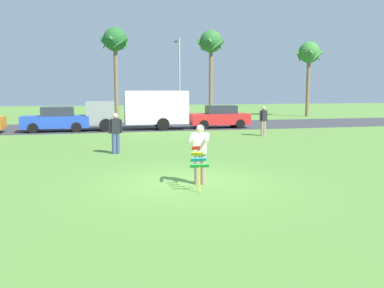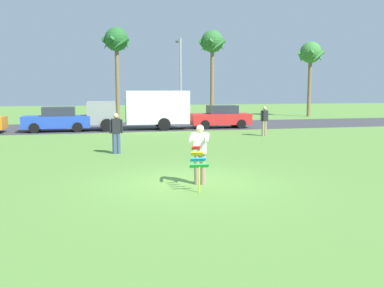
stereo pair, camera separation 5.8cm
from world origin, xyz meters
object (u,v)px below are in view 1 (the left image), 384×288
Objects in this scene: streetlight_pole at (179,74)px; person_walker_near at (263,120)px; parked_car_red at (219,117)px; person_walker_far at (116,132)px; palm_tree_far_left at (309,55)px; parked_truck_grey_van at (144,109)px; parked_car_blue at (56,120)px; kite_held at (198,161)px; person_kite_flyer at (200,152)px; palm_tree_centre_far at (211,45)px; palm_tree_right_near at (115,43)px.

streetlight_pole is 13.37m from person_walker_near.
person_walker_far is at bearing -127.12° from parked_car_red.
palm_tree_far_left reaches higher than streetlight_pole.
person_walker_far is at bearing -103.50° from parked_truck_grey_van.
person_walker_far is at bearing -72.89° from parked_car_blue.
palm_tree_far_left is at bearing 11.00° from streetlight_pole.
kite_held is 33.56m from palm_tree_far_left.
person_kite_flyer is at bearing -72.79° from parked_car_blue.
parked_truck_grey_van is at bearing -126.27° from palm_tree_centre_far.
person_walker_near is (7.54, -15.61, -5.84)m from palm_tree_right_near.
kite_held is 0.16× the size of palm_tree_far_left.
palm_tree_right_near is 4.72× the size of person_walker_near.
person_walker_near is (2.36, -12.79, -3.06)m from streetlight_pole.
palm_tree_far_left is (18.17, 26.80, 5.10)m from person_kite_flyer.
palm_tree_right_near is (4.48, 10.14, 6.00)m from parked_car_blue.
palm_tree_far_left is at bearing -0.46° from palm_tree_right_near.
palm_tree_right_near is at bearing 179.54° from palm_tree_far_left.
kite_held is at bearing -120.26° from person_walker_near.
kite_held is 0.28× the size of parked_car_red.
palm_tree_far_left is (9.94, -0.59, -0.81)m from palm_tree_centre_far.
palm_tree_far_left is at bearing 38.99° from parked_car_red.
kite_held is 0.69× the size of person_walker_near.
kite_held is 18.25m from parked_car_blue.
palm_tree_right_near is 1.17× the size of streetlight_pole.
kite_held is at bearing -92.33° from parked_truck_grey_van.
palm_tree_far_left is 19.86m from person_walker_near.
person_kite_flyer is 1.00× the size of person_walker_near.
parked_car_blue and parked_car_red have the same top height.
person_walker_near is (0.98, -5.47, 0.16)m from parked_car_red.
parked_car_red is 8.12m from streetlight_pole.
palm_tree_centre_far reaches higher than palm_tree_right_near.
palm_tree_centre_far is at bearing 2.78° from palm_tree_right_near.
parked_car_blue is 2.43× the size of person_walker_far.
person_walker_far is at bearing -93.59° from palm_tree_right_near.
person_kite_flyer is 24.73m from streetlight_pole.
parked_car_blue is at bearing -142.81° from streetlight_pole.
palm_tree_centre_far is 24.06m from person_walker_far.
parked_car_blue is 12.54m from streetlight_pole.
parked_car_red is at bearing -102.80° from palm_tree_centre_far.
palm_tree_far_left is (18.90, -0.15, -0.73)m from palm_tree_right_near.
kite_held is at bearing -74.23° from parked_car_blue.
streetlight_pole reaches higher than parked_car_blue.
streetlight_pole is at bearing 37.19° from parked_car_blue.
palm_tree_centre_far is (8.48, 28.15, 6.05)m from kite_held.
parked_car_blue is 0.62× the size of parked_truck_grey_van.
streetlight_pole is (4.44, 24.13, 3.05)m from person_kite_flyer.
parked_car_red is (6.07, 17.57, -0.04)m from kite_held.
parked_truck_grey_van reaches higher than parked_car_blue.
person_kite_flyer is 1.45× the size of kite_held.
person_kite_flyer is 16.82m from parked_truck_grey_van.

